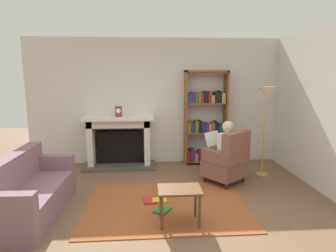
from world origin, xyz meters
TOP-DOWN VIEW (x-y plane):
  - ground at (0.00, 0.00)m, footprint 14.00×14.00m
  - back_wall at (0.00, 2.55)m, footprint 5.60×0.10m
  - side_wall_right at (2.65, 1.25)m, footprint 0.10×5.20m
  - area_rug at (0.00, 0.30)m, footprint 2.40×1.80m
  - fireplace at (-0.85, 2.30)m, footprint 1.49×0.64m
  - mantel_clock at (-0.85, 2.20)m, footprint 0.14×0.14m
  - bookshelf at (0.99, 2.33)m, footprint 0.91×0.32m
  - armchair_reading at (1.16, 1.11)m, footprint 0.89×0.88m
  - seated_reader at (1.09, 1.20)m, footprint 0.57×0.59m
  - sofa_floral at (-1.91, 0.15)m, footprint 0.76×1.72m
  - side_table at (0.14, -0.26)m, footprint 0.56×0.39m
  - scattered_books at (-0.14, 0.32)m, footprint 0.42×0.62m
  - floor_lamp at (1.96, 1.48)m, footprint 0.32×0.32m

SIDE VIEW (x-z plane):
  - ground at x=0.00m, z-range 0.00..0.00m
  - area_rug at x=0.00m, z-range 0.00..0.01m
  - scattered_books at x=-0.14m, z-range 0.01..0.05m
  - sofa_floral at x=-1.91m, z-range -0.10..0.75m
  - side_table at x=0.14m, z-range 0.16..0.65m
  - armchair_reading at x=1.16m, z-range -0.06..0.91m
  - fireplace at x=-0.85m, z-range 0.03..1.11m
  - seated_reader at x=1.09m, z-range 0.05..1.19m
  - bookshelf at x=0.99m, z-range -0.05..1.97m
  - mantel_clock at x=-0.85m, z-range 1.08..1.29m
  - back_wall at x=0.00m, z-range 0.00..2.70m
  - side_wall_right at x=2.65m, z-range 0.00..2.70m
  - floor_lamp at x=1.96m, z-range 0.60..2.32m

